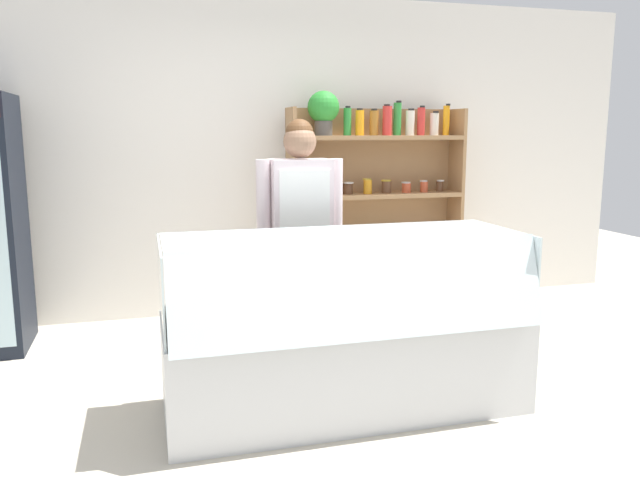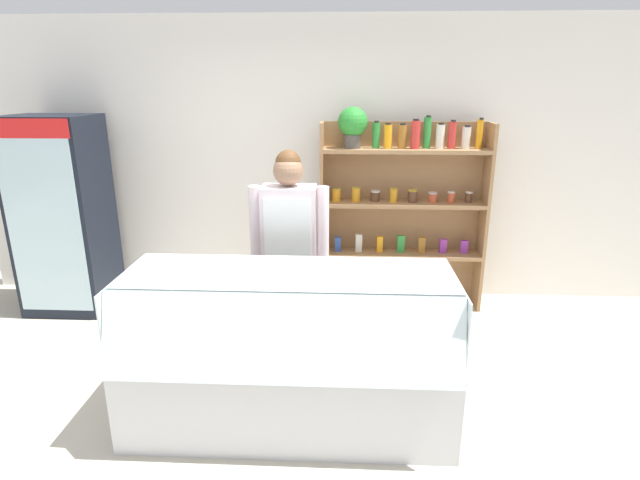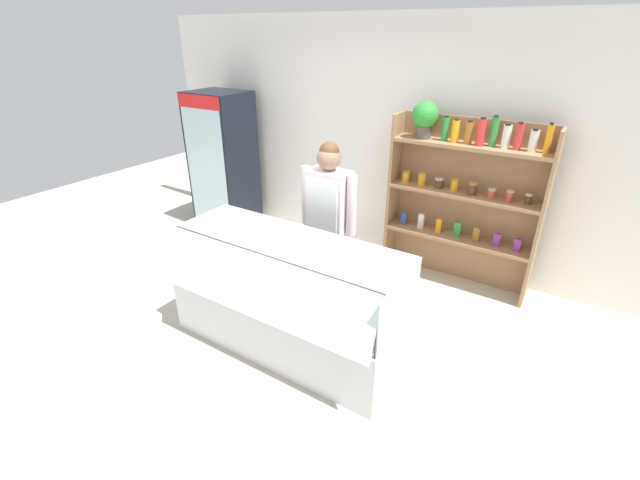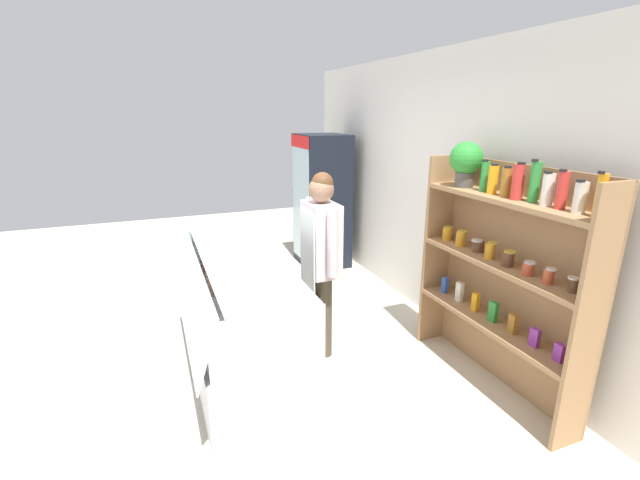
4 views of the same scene
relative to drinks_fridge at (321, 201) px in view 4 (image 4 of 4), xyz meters
name	(u,v)px [view 4 (image 4 of 4)]	position (x,y,z in m)	size (l,w,h in m)	color
ground_plane	(242,374)	(2.32, -1.65, -0.91)	(12.00, 12.00, 0.00)	beige
back_wall	(466,198)	(2.32, 0.53, 0.44)	(6.80, 0.10, 2.70)	white
drinks_fridge	(321,201)	(0.00, 0.00, 0.00)	(0.74, 0.64, 1.83)	black
shelving_unit	(500,255)	(3.11, 0.23, 0.16)	(1.54, 0.29, 1.89)	#9E754C
deli_display_case	(240,338)	(2.28, -1.64, -0.60)	(2.00, 0.82, 1.01)	silver
shop_clerk	(321,250)	(2.21, -0.89, 0.06)	(0.58, 0.25, 1.64)	#4C4233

